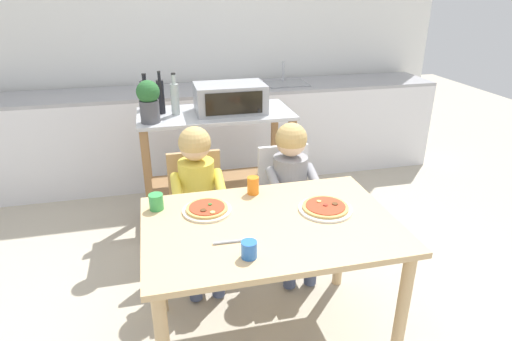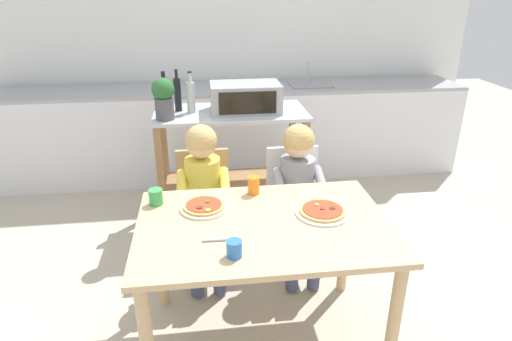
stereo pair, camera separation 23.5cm
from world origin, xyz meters
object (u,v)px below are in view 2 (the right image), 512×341
drinking_cup_green (156,197)px  child_in_grey_shirt (299,183)px  dining_table (264,241)px  drinking_cup_orange (254,185)px  bottle_dark_olive_oil (178,94)px  potted_herb_plant (164,97)px  dining_chair_right (294,200)px  pizza_plate_white (322,211)px  bottle_clear_vinegar (191,96)px  serving_spoon (218,240)px  dining_chair_left (204,203)px  bottle_slim_sauce (164,92)px  child_in_yellow_shirt (203,186)px  pizza_plate_cream (204,207)px  drinking_cup_blue (234,249)px  kitchen_island_cart (231,149)px  toaster_oven (245,98)px

drinking_cup_green → child_in_grey_shirt: bearing=20.6°
dining_table → drinking_cup_orange: drinking_cup_orange is taller
child_in_grey_shirt → drinking_cup_orange: bearing=-140.9°
bottle_dark_olive_oil → potted_herb_plant: (-0.09, -0.21, 0.03)m
bottle_dark_olive_oil → dining_chair_right: bearing=-43.6°
bottle_dark_olive_oil → dining_table: 1.55m
bottle_dark_olive_oil → pizza_plate_white: 1.59m
bottle_clear_vinegar → potted_herb_plant: size_ratio=1.04×
bottle_clear_vinegar → dining_table: bottle_clear_vinegar is taller
potted_herb_plant → serving_spoon: (0.30, -1.35, -0.34)m
drinking_cup_green → bottle_clear_vinegar: bearing=80.2°
dining_chair_left → child_in_grey_shirt: bearing=-13.6°
dining_table → dining_chair_right: 0.79m
bottle_slim_sauce → child_in_yellow_shirt: bearing=-74.6°
serving_spoon → dining_chair_left: bearing=93.6°
child_in_grey_shirt → potted_herb_plant: bearing=143.3°
pizza_plate_cream → drinking_cup_blue: (0.12, -0.44, 0.03)m
drinking_cup_orange → serving_spoon: 0.51m
bottle_clear_vinegar → child_in_grey_shirt: bottle_clear_vinegar is taller
bottle_dark_olive_oil → child_in_yellow_shirt: (0.16, -0.81, -0.38)m
pizza_plate_cream → drinking_cup_green: size_ratio=3.00×
dining_chair_right → pizza_plate_white: 0.71m
bottle_slim_sauce → bottle_clear_vinegar: bearing=-45.3°
pizza_plate_white → potted_herb_plant: bearing=125.9°
dining_table → drinking_cup_blue: size_ratio=16.35×
bottle_clear_vinegar → dining_chair_left: 0.85m
potted_herb_plant → pizza_plate_white: 1.47m
dining_table → drinking_cup_orange: bearing=91.7°
bottle_dark_olive_oil → drinking_cup_blue: bottle_dark_olive_oil is taller
bottle_slim_sauce → pizza_plate_cream: 1.45m
bottle_dark_olive_oil → dining_chair_left: 0.91m
potted_herb_plant → kitchen_island_cart: bearing=17.7°
dining_chair_right → drinking_cup_orange: (-0.32, -0.38, 0.30)m
kitchen_island_cart → drinking_cup_orange: 1.05m
dining_chair_right → child_in_grey_shirt: 0.22m
dining_chair_right → pizza_plate_cream: (-0.59, -0.52, 0.27)m
dining_chair_right → drinking_cup_green: size_ratio=9.64×
drinking_cup_blue → serving_spoon: bearing=117.5°
toaster_oven → bottle_clear_vinegar: (-0.40, 0.02, 0.02)m
dining_chair_right → pizza_plate_white: bearing=-90.0°
pizza_plate_white → child_in_grey_shirt: bearing=90.0°
dining_chair_right → child_in_yellow_shirt: 0.63m
potted_herb_plant → drinking_cup_green: size_ratio=3.48×
pizza_plate_cream → drinking_cup_orange: size_ratio=2.55×
kitchen_island_cart → bottle_slim_sauce: 0.68m
dining_chair_left → pizza_plate_cream: bearing=-90.0°
dining_chair_left → drinking_cup_orange: bearing=-55.5°
child_in_grey_shirt → drinking_cup_blue: size_ratio=13.25×
dining_table → child_in_yellow_shirt: (-0.29, 0.61, 0.03)m
toaster_oven → dining_chair_right: size_ratio=0.63×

